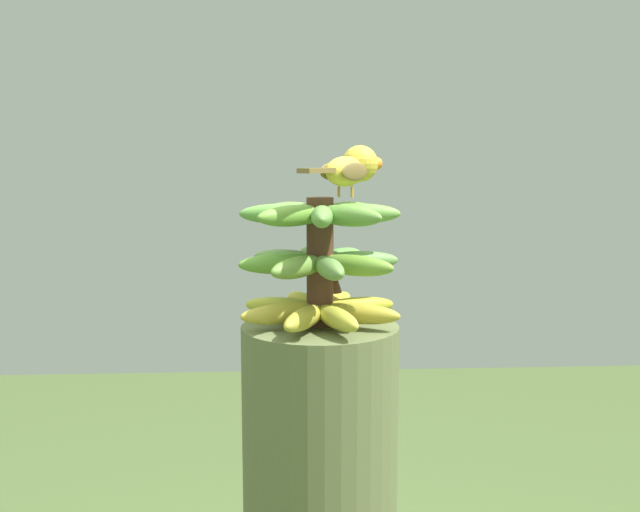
# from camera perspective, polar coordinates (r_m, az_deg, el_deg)

# --- Properties ---
(banana_bunch) EXTENTS (0.29, 0.29, 0.23)m
(banana_bunch) POSITION_cam_1_polar(r_m,az_deg,el_deg) (1.28, 0.01, -0.52)
(banana_bunch) COLOR #4C2D1E
(banana_bunch) RESTS_ON banana_tree
(perched_bird) EXTENTS (0.16, 0.20, 0.09)m
(perched_bird) POSITION_cam_1_polar(r_m,az_deg,el_deg) (1.29, 2.52, 6.87)
(perched_bird) COLOR #C68933
(perched_bird) RESTS_ON banana_bunch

